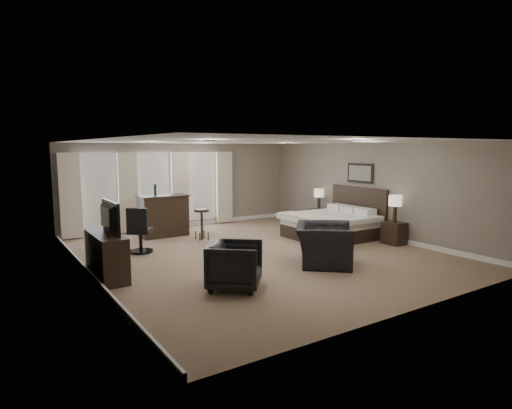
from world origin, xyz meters
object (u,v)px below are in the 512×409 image
bed (330,214)px  bar_stool_left (114,231)px  nightstand_near (394,233)px  lamp_far (319,199)px  dresser (107,256)px  nightstand_far (319,218)px  bar_stool_right (202,224)px  armchair_far (235,263)px  tv (105,230)px  bar_counter (163,215)px  desk_chair (140,230)px  lamp_near (395,209)px  armchair_near (324,238)px

bed → bar_stool_left: bed is taller
bed → nightstand_near: (0.89, -1.45, -0.39)m
lamp_far → dresser: size_ratio=0.43×
nightstand_far → bar_stool_right: (-3.89, 0.29, 0.14)m
bar_stool_left → armchair_far: bearing=-78.9°
bed → armchair_far: bearing=-152.5°
nightstand_far → dresser: dresser is taller
tv → bar_stool_left: (0.84, 2.67, -0.56)m
bar_counter → desk_chair: 1.92m
dresser → armchair_far: bearing=-47.0°
lamp_far → tv: bearing=-165.2°
desk_chair → lamp_near: bearing=-170.2°
armchair_far → lamp_far: bearing=-14.5°
nightstand_far → bar_stool_left: (-6.08, 0.84, 0.09)m
bed → lamp_far: (0.89, 1.45, 0.20)m
armchair_near → armchair_far: 2.40m
tv → nightstand_far: bearing=-75.2°
bar_stool_right → desk_chair: 1.91m
dresser → tv: size_ratio=1.37×
lamp_near → nightstand_near: bearing=0.0°
tv → bar_stool_right: (3.03, 2.12, -0.51)m
bed → tv: bearing=-176.4°
armchair_far → bar_stool_right: 4.18m
bed → armchair_far: size_ratio=2.34×
bed → armchair_near: 2.70m
bar_counter → bed: bearing=-36.9°
desk_chair → armchair_far: bearing=133.8°
lamp_near → armchair_near: lamp_near is taller
nightstand_far → tv: size_ratio=0.52×
tv → armchair_far: (1.73, -1.85, -0.47)m
lamp_near → lamp_far: lamp_near is taller
nightstand_near → lamp_far: size_ratio=0.90×
dresser → tv: tv is taller
lamp_far → bar_counter: (-4.58, 1.32, -0.29)m
dresser → bar_stool_left: dresser is taller
bar_counter → desk_chair: (-1.16, -1.53, -0.03)m
nightstand_near → lamp_near: (0.00, 0.00, 0.63)m
nightstand_near → dresser: bearing=171.2°
nightstand_near → nightstand_far: nightstand_near is taller
tv → bar_counter: 3.94m
nightstand_far → tv: (-6.92, -1.83, 0.65)m
armchair_far → dresser: bearing=83.1°
nightstand_near → lamp_far: lamp_far is taller
nightstand_near → bar_counter: size_ratio=0.43×
lamp_far → bar_stool_right: lamp_far is taller
nightstand_far → desk_chair: (-5.74, -0.22, 0.27)m
lamp_near → bar_stool_right: lamp_near is taller
lamp_near → dresser: lamp_near is taller
bar_counter → dresser: bearing=-126.6°
bar_counter → bar_stool_right: bearing=-56.3°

